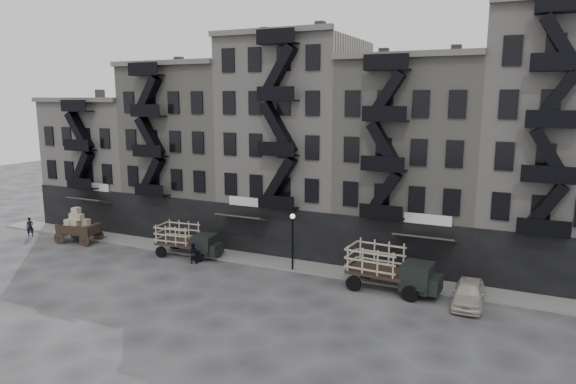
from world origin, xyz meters
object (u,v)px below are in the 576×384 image
at_px(wagon, 77,223).
at_px(stake_truck_east, 391,266).
at_px(pedestrian_mid, 193,253).
at_px(pedestrian_west, 30,227).
at_px(horse, 60,234).
at_px(car_east, 469,293).
at_px(stake_truck_west, 187,238).

height_order(wagon, stake_truck_east, wagon).
bearing_deg(pedestrian_mid, pedestrian_west, -18.15).
xyz_separation_m(stake_truck_east, pedestrian_mid, (-14.93, -0.74, -0.90)).
bearing_deg(pedestrian_west, horse, -53.36).
relative_size(horse, car_east, 0.39).
xyz_separation_m(wagon, pedestrian_west, (-5.47, -0.41, -0.87)).
bearing_deg(pedestrian_mid, wagon, -20.22).
xyz_separation_m(horse, pedestrian_west, (-3.99, 0.17, 0.16)).
distance_m(stake_truck_east, car_east, 4.97).
bearing_deg(horse, stake_truck_east, -109.69).
bearing_deg(wagon, stake_truck_east, -7.31).
distance_m(wagon, pedestrian_mid, 12.46).
height_order(pedestrian_west, pedestrian_mid, pedestrian_west).
height_order(horse, stake_truck_east, stake_truck_east).
bearing_deg(stake_truck_west, stake_truck_east, -7.06).
height_order(stake_truck_east, pedestrian_west, stake_truck_east).
relative_size(stake_truck_east, car_east, 1.38).
relative_size(stake_truck_west, pedestrian_mid, 3.35).
xyz_separation_m(wagon, car_east, (32.22, -0.06, -0.99)).
distance_m(horse, pedestrian_mid, 13.90).
distance_m(horse, wagon, 1.89).
bearing_deg(pedestrian_west, stake_truck_east, -49.85).
distance_m(stake_truck_west, pedestrian_mid, 2.06).
height_order(wagon, stake_truck_west, wagon).
distance_m(wagon, car_east, 32.23).
relative_size(car_east, pedestrian_mid, 2.75).
distance_m(horse, car_east, 33.71).
height_order(stake_truck_west, car_east, stake_truck_west).
relative_size(wagon, pedestrian_west, 2.19).
bearing_deg(stake_truck_east, stake_truck_west, -177.87).
xyz_separation_m(car_east, pedestrian_west, (-37.69, -0.35, 0.13)).
xyz_separation_m(pedestrian_west, pedestrian_mid, (17.88, -0.15, -0.08)).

